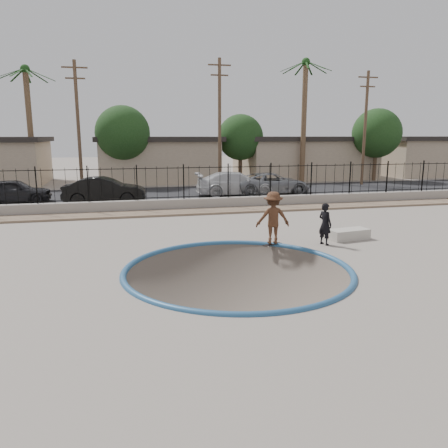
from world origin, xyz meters
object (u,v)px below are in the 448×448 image
videographer (325,224)px  car_c (236,184)px  car_b (105,190)px  concrete_ledge (349,234)px  skater (273,220)px  skateboard (272,244)px  car_d (272,184)px  car_a (14,191)px

videographer → car_c: (0.24, 13.68, 0.04)m
videographer → car_b: (-8.28, 12.08, 0.03)m
concrete_ledge → car_b: 15.01m
skater → concrete_ledge: size_ratio=1.20×
skateboard → concrete_ledge: 3.30m
videographer → concrete_ledge: bearing=-89.0°
car_c → car_d: 2.53m
concrete_ledge → car_d: car_d is taller
videographer → car_d: videographer is taller
skater → car_b: (-6.32, 11.80, -0.14)m
videographer → car_c: bearing=-23.3°
concrete_ledge → car_d: (1.45, 13.11, 0.58)m
car_b → car_c: bearing=-73.7°
videographer → car_c: car_c is taller
car_d → car_c: bearing=90.4°
skater → skateboard: size_ratio=2.44×
concrete_ledge → car_c: 13.17m
car_b → car_c: 8.68m
videographer → concrete_ledge: 1.56m
videographer → car_d: bearing=-33.7°
skater → car_c: size_ratio=0.35×
skater → concrete_ledge: 3.39m
car_c → car_d: size_ratio=1.02×
concrete_ledge → car_b: car_b is taller
skater → car_a: size_ratio=0.46×
concrete_ledge → car_d: bearing=83.7°
skateboard → car_c: 13.60m
videographer → skater: bearing=59.6°
skateboard → car_b: (-6.32, 11.80, 0.76)m
skateboard → car_a: 17.76m
skateboard → concrete_ledge: (3.29, 0.29, 0.15)m
concrete_ledge → videographer: bearing=-156.7°
skater → car_b: bearing=-54.9°
skateboard → videographer: 2.11m
car_a → car_b: size_ratio=0.89×
skateboard → videographer: videographer is taller
skateboard → car_c: size_ratio=0.14×
skater → car_d: (4.73, 13.40, -0.19)m
car_c → concrete_ledge: bearing=-171.4°
skater → car_c: (2.21, 13.40, -0.13)m
videographer → car_a: 19.29m
videographer → car_b: 14.65m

